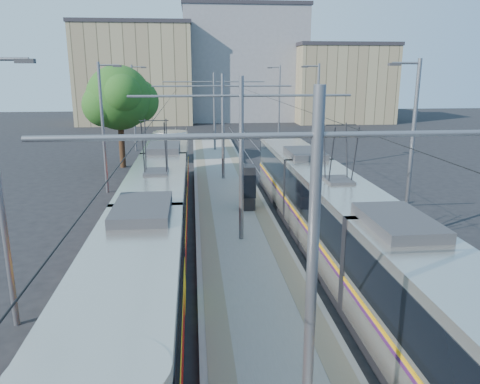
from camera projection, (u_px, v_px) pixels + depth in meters
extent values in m
plane|color=black|center=(271.00, 348.00, 13.05)|extent=(160.00, 160.00, 0.00)
cube|color=gray|center=(227.00, 191.00, 29.38)|extent=(4.00, 50.00, 0.30)
cube|color=gray|center=(203.00, 189.00, 29.20)|extent=(0.70, 50.00, 0.01)
cube|color=gray|center=(249.00, 188.00, 29.48)|extent=(0.70, 50.00, 0.01)
cube|color=gray|center=(157.00, 195.00, 28.99)|extent=(0.07, 70.00, 0.03)
cube|color=gray|center=(180.00, 194.00, 29.13)|extent=(0.07, 70.00, 0.03)
cube|color=gray|center=(272.00, 192.00, 29.69)|extent=(0.07, 70.00, 0.03)
cube|color=gray|center=(294.00, 191.00, 29.83)|extent=(0.07, 70.00, 0.03)
cube|color=black|center=(160.00, 242.00, 20.59)|extent=(2.30, 28.75, 0.40)
cube|color=beige|center=(158.00, 206.00, 20.17)|extent=(2.40, 27.15, 2.90)
cube|color=black|center=(157.00, 194.00, 20.04)|extent=(2.43, 27.15, 1.30)
cube|color=yellow|center=(158.00, 214.00, 20.27)|extent=(2.43, 27.15, 0.12)
cube|color=red|center=(159.00, 225.00, 20.40)|extent=(2.42, 27.15, 1.10)
cube|color=#2D2D30|center=(156.00, 169.00, 19.76)|extent=(1.68, 3.00, 0.30)
cube|color=black|center=(334.00, 255.00, 19.10)|extent=(2.30, 27.20, 0.40)
cube|color=beige|center=(336.00, 216.00, 18.68)|extent=(2.40, 25.60, 2.90)
cube|color=black|center=(337.00, 204.00, 18.55)|extent=(2.43, 25.60, 1.30)
cube|color=#F5A80C|center=(335.00, 226.00, 18.78)|extent=(2.43, 25.60, 0.12)
cube|color=#3F154A|center=(335.00, 229.00, 18.82)|extent=(2.43, 25.60, 0.10)
cube|color=#2D2D30|center=(338.00, 177.00, 18.27)|extent=(1.68, 3.00, 0.30)
cylinder|color=slate|center=(311.00, 288.00, 8.24)|extent=(0.20, 0.20, 7.00)
cylinder|color=slate|center=(318.00, 135.00, 7.56)|extent=(9.20, 0.10, 0.10)
cylinder|color=slate|center=(241.00, 161.00, 19.79)|extent=(0.20, 0.20, 7.00)
cylinder|color=slate|center=(241.00, 96.00, 19.11)|extent=(9.20, 0.10, 0.10)
cylinder|color=slate|center=(223.00, 127.00, 31.34)|extent=(0.20, 0.20, 7.00)
cylinder|color=slate|center=(223.00, 86.00, 30.66)|extent=(9.20, 0.10, 0.10)
cylinder|color=slate|center=(214.00, 112.00, 42.90)|extent=(0.20, 0.20, 7.00)
cylinder|color=slate|center=(214.00, 82.00, 42.21)|extent=(9.20, 0.10, 0.10)
cylinder|color=black|center=(165.00, 104.00, 27.66)|extent=(0.02, 70.00, 0.02)
cylinder|color=black|center=(285.00, 104.00, 28.36)|extent=(0.02, 70.00, 0.02)
cylinder|color=slate|center=(0.00, 198.00, 13.24)|extent=(0.18, 0.18, 8.00)
cube|color=#2D2D30|center=(25.00, 61.00, 12.40)|extent=(0.50, 0.22, 0.12)
cylinder|color=slate|center=(103.00, 129.00, 28.64)|extent=(0.18, 0.18, 8.00)
cube|color=#2D2D30|center=(117.00, 66.00, 27.80)|extent=(0.50, 0.22, 0.12)
cylinder|color=slate|center=(134.00, 109.00, 44.04)|extent=(0.18, 0.18, 8.00)
cube|color=#2D2D30|center=(144.00, 67.00, 43.20)|extent=(0.50, 0.22, 0.12)
cylinder|color=slate|center=(411.00, 153.00, 20.47)|extent=(0.18, 0.18, 8.00)
cube|color=#2D2D30|center=(394.00, 64.00, 19.42)|extent=(0.50, 0.22, 0.12)
cylinder|color=slate|center=(317.00, 117.00, 35.87)|extent=(0.18, 0.18, 8.00)
cube|color=#2D2D30|center=(305.00, 67.00, 34.82)|extent=(0.50, 0.22, 0.12)
cylinder|color=slate|center=(279.00, 103.00, 51.27)|extent=(0.18, 0.18, 8.00)
cube|color=#2D2D30|center=(270.00, 68.00, 50.22)|extent=(0.50, 0.22, 0.12)
cube|color=black|center=(249.00, 187.00, 24.87)|extent=(0.63, 1.03, 2.35)
cube|color=black|center=(249.00, 184.00, 24.83)|extent=(0.67, 1.07, 1.22)
cylinder|color=#382314|center=(122.00, 147.00, 36.92)|extent=(0.45, 0.45, 3.30)
sphere|color=#144717|center=(119.00, 98.00, 35.95)|extent=(4.94, 4.94, 4.94)
sphere|color=#144717|center=(137.00, 101.00, 36.94)|extent=(3.50, 3.50, 3.50)
cube|color=gray|center=(136.00, 75.00, 68.13)|extent=(16.00, 12.00, 13.55)
cube|color=#262328|center=(134.00, 24.00, 66.35)|extent=(16.32, 12.24, 0.50)
cube|color=gray|center=(243.00, 66.00, 73.18)|extent=(18.00, 14.00, 16.36)
cube|color=#262328|center=(243.00, 8.00, 71.04)|extent=(18.36, 14.28, 0.50)
cube|color=gray|center=(340.00, 85.00, 69.46)|extent=(14.00, 10.00, 10.79)
cube|color=#262328|center=(342.00, 45.00, 68.04)|extent=(14.28, 10.20, 0.50)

